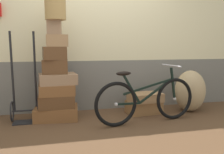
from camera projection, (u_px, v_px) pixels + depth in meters
name	position (u px, v px, depth m)	size (l,w,h in m)	color
ground	(106.00, 124.00, 3.64)	(8.75, 5.20, 0.06)	#513823
station_building	(95.00, 21.00, 4.26)	(6.75, 0.74, 3.03)	slate
suitcase_0	(56.00, 113.00, 3.77)	(0.63, 0.46, 0.19)	brown
suitcase_1	(56.00, 101.00, 3.72)	(0.52, 0.40, 0.19)	brown
suitcase_2	(57.00, 89.00, 3.70)	(0.51, 0.40, 0.16)	brown
suitcase_3	(58.00, 79.00, 3.71)	(0.54, 0.42, 0.15)	#937051
suitcase_4	(55.00, 67.00, 3.68)	(0.36, 0.27, 0.21)	brown
suitcase_5	(55.00, 53.00, 3.65)	(0.33, 0.27, 0.19)	brown
suitcase_6	(57.00, 41.00, 3.63)	(0.31, 0.24, 0.17)	#9E754C
suitcase_7	(54.00, 27.00, 3.59)	(0.20, 0.14, 0.21)	#937051
suitcase_8	(144.00, 107.00, 4.10)	(0.54, 0.36, 0.20)	olive
suitcase_9	(145.00, 97.00, 4.05)	(0.53, 0.34, 0.14)	#9E754C
wicker_basket	(55.00, 9.00, 3.56)	(0.30, 0.30, 0.30)	#A8844C
luggage_trolley	(25.00, 101.00, 3.65)	(0.40, 0.37, 1.31)	black
burlap_sack	(190.00, 91.00, 4.20)	(0.52, 0.45, 0.69)	tan
bicycle	(146.00, 100.00, 3.57)	(1.58, 0.46, 0.83)	black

